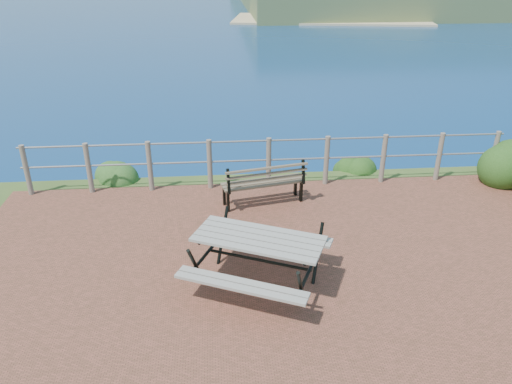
% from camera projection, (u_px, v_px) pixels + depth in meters
% --- Properties ---
extents(ground, '(10.00, 7.00, 0.12)m').
position_uv_depth(ground, '(294.00, 287.00, 6.98)').
color(ground, brown).
rests_on(ground, ground).
extents(safety_railing, '(9.40, 0.10, 1.00)m').
position_uv_depth(safety_railing, '(269.00, 160.00, 9.73)').
color(safety_railing, '#6B5B4C').
rests_on(safety_railing, ground).
extents(picnic_table, '(1.89, 1.40, 0.74)m').
position_uv_depth(picnic_table, '(259.00, 255.00, 6.85)').
color(picnic_table, gray).
rests_on(picnic_table, ground).
extents(park_bench, '(1.56, 0.70, 0.85)m').
position_uv_depth(park_bench, '(263.00, 176.00, 9.05)').
color(park_bench, brown).
rests_on(park_bench, ground).
extents(shrub_right_edge, '(1.13, 1.13, 1.61)m').
position_uv_depth(shrub_right_edge, '(504.00, 182.00, 10.17)').
color(shrub_right_edge, '#1D3D12').
rests_on(shrub_right_edge, ground).
extents(shrub_lip_west, '(0.79, 0.79, 0.54)m').
position_uv_depth(shrub_lip_west, '(121.00, 177.00, 10.41)').
color(shrub_lip_west, '#29511E').
rests_on(shrub_lip_west, ground).
extents(shrub_lip_east, '(0.66, 0.66, 0.36)m').
position_uv_depth(shrub_lip_east, '(352.00, 167.00, 10.86)').
color(shrub_lip_east, '#1D3D12').
rests_on(shrub_lip_east, ground).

